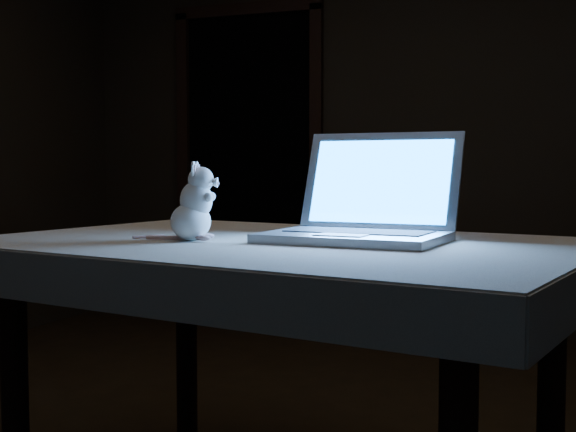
% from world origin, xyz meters
% --- Properties ---
extents(back_wall, '(4.50, 0.04, 2.60)m').
position_xyz_m(back_wall, '(0.00, 2.50, 1.30)').
color(back_wall, black).
rests_on(back_wall, ground).
extents(doorway, '(1.06, 0.36, 2.13)m').
position_xyz_m(doorway, '(-1.10, 2.50, 1.06)').
color(doorway, black).
rests_on(doorway, back_wall).
extents(table, '(1.68, 1.26, 0.81)m').
position_xyz_m(table, '(0.23, -0.35, 0.41)').
color(table, black).
rests_on(table, floor).
extents(tablecloth, '(1.83, 1.41, 0.12)m').
position_xyz_m(tablecloth, '(0.14, -0.35, 0.76)').
color(tablecloth, beige).
rests_on(tablecloth, table).
extents(laptop, '(0.51, 0.46, 0.32)m').
position_xyz_m(laptop, '(0.43, -0.32, 0.98)').
color(laptop, '#A3A3A7').
rests_on(laptop, tablecloth).
extents(plush_mouse, '(0.19, 0.19, 0.22)m').
position_xyz_m(plush_mouse, '(0.00, -0.45, 0.93)').
color(plush_mouse, white).
rests_on(plush_mouse, tablecloth).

